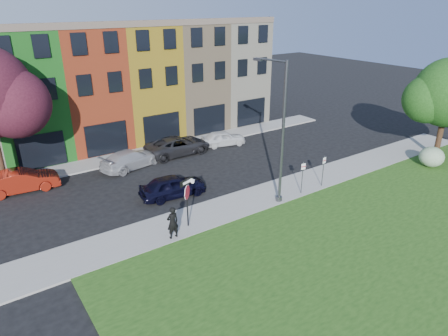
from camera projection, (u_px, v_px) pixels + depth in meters
ground at (286, 219)px, 23.49m from camera, size 120.00×120.00×0.00m
sidewalk_near at (278, 192)px, 26.79m from camera, size 40.00×3.00×0.12m
sidewalk_far at (137, 154)px, 33.29m from camera, size 40.00×2.40×0.12m
rowhouse_block at (110, 83)px, 36.35m from camera, size 30.00×10.12×10.00m
stop_sign at (187, 193)px, 21.82m from camera, size 1.00×0.39×2.90m
man at (173, 223)px, 21.15m from camera, size 0.69×0.47×1.83m
sedan_near at (173, 186)px, 26.02m from camera, size 2.57×4.68×1.48m
parked_car_red at (22, 181)px, 26.70m from camera, size 2.49×4.96×1.54m
parked_car_silver at (131, 159)px, 30.56m from camera, size 4.42×5.91×1.43m
parked_car_dark at (178, 145)px, 33.24m from camera, size 2.61×5.56×1.54m
parked_car_white at (223, 138)px, 35.31m from camera, size 3.45×4.69×1.34m
street_lamp at (280, 134)px, 23.89m from camera, size 0.78×2.55×8.75m
parking_sign_a at (303, 174)px, 25.94m from camera, size 0.32×0.10×2.21m
parking_sign_b at (323, 167)px, 26.97m from camera, size 0.32×0.10×2.20m
shrub at (432, 157)px, 30.52m from camera, size 1.82×1.82×1.55m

